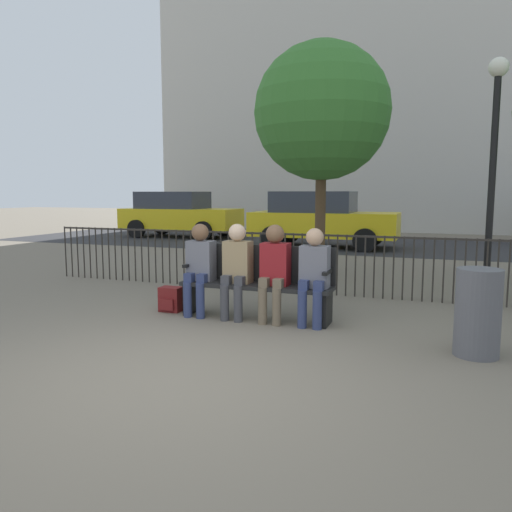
# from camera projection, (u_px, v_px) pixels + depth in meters

# --- Properties ---
(ground_plane) EXTENTS (80.00, 80.00, 0.00)m
(ground_plane) POSITION_uv_depth(u_px,v_px,m) (168.00, 379.00, 4.27)
(ground_plane) COLOR #706656
(park_bench) EXTENTS (1.93, 0.45, 0.92)m
(park_bench) POSITION_uv_depth(u_px,v_px,m) (258.00, 279.00, 6.32)
(park_bench) COLOR black
(park_bench) RESTS_ON ground
(seated_person_0) EXTENTS (0.34, 0.39, 1.19)m
(seated_person_0) POSITION_uv_depth(u_px,v_px,m) (199.00, 264.00, 6.44)
(seated_person_0) COLOR navy
(seated_person_0) RESTS_ON ground
(seated_person_1) EXTENTS (0.34, 0.39, 1.20)m
(seated_person_1) POSITION_uv_depth(u_px,v_px,m) (236.00, 265.00, 6.26)
(seated_person_1) COLOR #3D3D42
(seated_person_1) RESTS_ON ground
(seated_person_2) EXTENTS (0.34, 0.39, 1.20)m
(seated_person_2) POSITION_uv_depth(u_px,v_px,m) (274.00, 267.00, 6.09)
(seated_person_2) COLOR brown
(seated_person_2) RESTS_ON ground
(seated_person_3) EXTENTS (0.34, 0.39, 1.17)m
(seated_person_3) POSITION_uv_depth(u_px,v_px,m) (314.00, 271.00, 5.92)
(seated_person_3) COLOR navy
(seated_person_3) RESTS_ON ground
(backpack) EXTENTS (0.29, 0.23, 0.33)m
(backpack) POSITION_uv_depth(u_px,v_px,m) (171.00, 299.00, 6.68)
(backpack) COLOR maroon
(backpack) RESTS_ON ground
(fence_railing) EXTENTS (9.01, 0.03, 0.95)m
(fence_railing) POSITION_uv_depth(u_px,v_px,m) (294.00, 258.00, 7.91)
(fence_railing) COLOR #2D2823
(fence_railing) RESTS_ON ground
(tree_0) EXTENTS (2.52, 2.52, 4.33)m
(tree_0) POSITION_uv_depth(u_px,v_px,m) (322.00, 112.00, 9.20)
(tree_0) COLOR #4C3823
(tree_0) RESTS_ON ground
(lamp_post) EXTENTS (0.28, 0.28, 3.51)m
(lamp_post) POSITION_uv_depth(u_px,v_px,m) (494.00, 141.00, 7.27)
(lamp_post) COLOR black
(lamp_post) RESTS_ON ground
(street_surface) EXTENTS (24.00, 6.00, 0.01)m
(street_surface) POSITION_uv_depth(u_px,v_px,m) (365.00, 244.00, 15.45)
(street_surface) COLOR #2B2B2D
(street_surface) RESTS_ON ground
(parked_car_0) EXTENTS (4.20, 1.94, 1.62)m
(parked_car_0) POSITION_uv_depth(u_px,v_px,m) (321.00, 218.00, 14.51)
(parked_car_0) COLOR yellow
(parked_car_0) RESTS_ON ground
(parked_car_1) EXTENTS (4.20, 1.94, 1.62)m
(parked_car_1) POSITION_uv_depth(u_px,v_px,m) (179.00, 214.00, 17.85)
(parked_car_1) COLOR yellow
(parked_car_1) RESTS_ON ground
(building_facade) EXTENTS (20.00, 6.00, 12.74)m
(building_facade) POSITION_uv_depth(u_px,v_px,m) (394.00, 84.00, 22.10)
(building_facade) COLOR beige
(building_facade) RESTS_ON ground
(trash_bin) EXTENTS (0.43, 0.43, 0.86)m
(trash_bin) POSITION_uv_depth(u_px,v_px,m) (478.00, 313.00, 4.83)
(trash_bin) COLOR #56565B
(trash_bin) RESTS_ON ground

